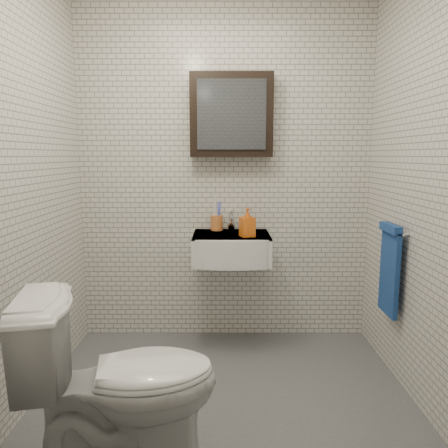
% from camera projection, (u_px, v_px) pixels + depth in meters
% --- Properties ---
extents(ground, '(2.20, 2.00, 0.01)m').
position_uv_depth(ground, '(224.00, 402.00, 2.52)').
color(ground, '#515359').
rests_on(ground, ground).
extents(room_shell, '(2.22, 2.02, 2.51)m').
position_uv_depth(room_shell, '(224.00, 145.00, 2.29)').
color(room_shell, silver).
rests_on(room_shell, ground).
extents(washbasin, '(0.55, 0.50, 0.20)m').
position_uv_depth(washbasin, '(231.00, 248.00, 3.13)').
color(washbasin, white).
rests_on(washbasin, room_shell).
extents(faucet, '(0.06, 0.20, 0.15)m').
position_uv_depth(faucet, '(231.00, 222.00, 3.30)').
color(faucet, silver).
rests_on(faucet, washbasin).
extents(mirror_cabinet, '(0.60, 0.15, 0.60)m').
position_uv_depth(mirror_cabinet, '(231.00, 115.00, 3.17)').
color(mirror_cabinet, black).
rests_on(mirror_cabinet, room_shell).
extents(towel_rail, '(0.09, 0.30, 0.58)m').
position_uv_depth(towel_rail, '(390.00, 266.00, 2.75)').
color(towel_rail, silver).
rests_on(towel_rail, room_shell).
extents(toothbrush_cup, '(0.09, 0.09, 0.25)m').
position_uv_depth(toothbrush_cup, '(217.00, 222.00, 3.31)').
color(toothbrush_cup, orange).
rests_on(toothbrush_cup, washbasin).
extents(soap_bottle, '(0.12, 0.12, 0.20)m').
position_uv_depth(soap_bottle, '(247.00, 222.00, 3.04)').
color(soap_bottle, orange).
rests_on(soap_bottle, washbasin).
extents(toilet, '(0.91, 0.63, 0.84)m').
position_uv_depth(toilet, '(122.00, 383.00, 1.92)').
color(toilet, white).
rests_on(toilet, ground).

